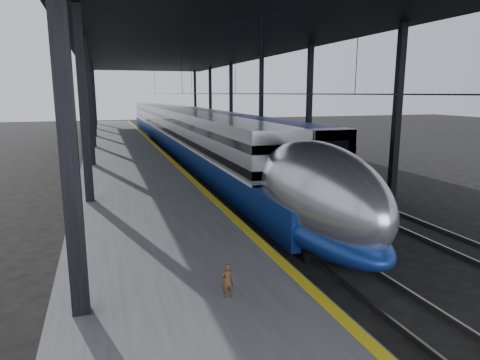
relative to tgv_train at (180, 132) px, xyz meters
name	(u,v)px	position (x,y,z in m)	size (l,w,h in m)	color
ground	(257,247)	(-2.00, -26.85, -1.88)	(160.00, 160.00, 0.00)	black
platform	(126,159)	(-5.50, -6.85, -1.38)	(6.00, 80.00, 1.00)	#4C4C4F
yellow_strip	(162,151)	(-2.70, -6.85, -0.88)	(0.30, 80.00, 0.01)	gold
rails	(225,160)	(2.50, -6.85, -1.80)	(6.52, 80.00, 0.16)	slate
canopy	(192,46)	(-0.10, -6.85, 7.23)	(18.00, 75.00, 9.47)	black
tgv_train	(180,132)	(0.00, 0.00, 0.00)	(2.81, 65.20, 4.03)	#ACAFB3
second_train	(212,126)	(5.00, 7.03, -0.07)	(2.61, 56.05, 3.59)	#16168F
child	(227,280)	(-4.68, -32.15, -0.48)	(0.29, 0.19, 0.80)	#4B2E19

